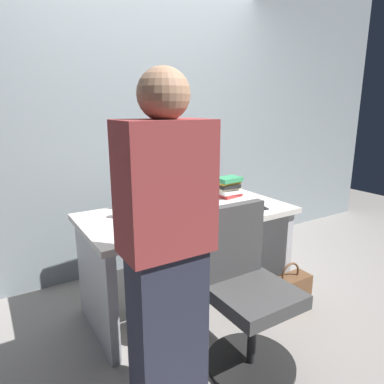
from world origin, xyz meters
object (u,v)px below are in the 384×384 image
at_px(office_chair, 247,296).
at_px(monitor, 168,172).
at_px(desk, 188,241).
at_px(cup_by_monitor, 120,211).
at_px(person_at_desk, 167,252).
at_px(keyboard, 198,213).
at_px(book_stack, 229,187).
at_px(handbag, 289,293).
at_px(cup_near_keyboard, 130,218).
at_px(cell_phone, 260,207).
at_px(mouse, 231,206).

bearing_deg(office_chair, monitor, 91.25).
height_order(desk, cup_by_monitor, cup_by_monitor).
bearing_deg(person_at_desk, desk, 52.76).
bearing_deg(monitor, office_chair, -88.75).
relative_size(keyboard, book_stack, 1.93).
xyz_separation_m(desk, handbag, (0.60, -0.45, -0.38)).
distance_m(cup_near_keyboard, cell_phone, 0.97).
xyz_separation_m(keyboard, mouse, (0.28, -0.01, 0.01)).
height_order(person_at_desk, monitor, person_at_desk).
xyz_separation_m(office_chair, keyboard, (0.04, 0.58, 0.33)).
xyz_separation_m(keyboard, handbag, (0.58, -0.34, -0.62)).
bearing_deg(cup_near_keyboard, person_at_desk, -97.86).
height_order(keyboard, handbag, keyboard).
height_order(desk, mouse, mouse).
bearing_deg(person_at_desk, office_chair, 5.16).
height_order(person_at_desk, cell_phone, person_at_desk).
bearing_deg(monitor, handbag, -45.84).
xyz_separation_m(cell_phone, handbag, (0.10, -0.25, -0.62)).
bearing_deg(keyboard, cell_phone, -12.06).
height_order(cup_by_monitor, handbag, cup_by_monitor).
distance_m(desk, person_at_desk, 0.98).
bearing_deg(book_stack, person_at_desk, -139.28).
relative_size(desk, office_chair, 1.61).
bearing_deg(cup_near_keyboard, monitor, 34.13).
xyz_separation_m(book_stack, handbag, (0.11, -0.62, -0.70)).
xyz_separation_m(office_chair, cell_phone, (0.52, 0.48, 0.33)).
distance_m(keyboard, cup_near_keyboard, 0.49).
height_order(desk, office_chair, office_chair).
bearing_deg(cup_near_keyboard, desk, 9.12).
xyz_separation_m(office_chair, monitor, (-0.02, 0.90, 0.58)).
bearing_deg(monitor, cup_near_keyboard, -145.87).
height_order(cup_near_keyboard, book_stack, book_stack).
xyz_separation_m(keyboard, cell_phone, (0.48, -0.10, -0.01)).
bearing_deg(person_at_desk, handbag, 13.84).
relative_size(person_at_desk, keyboard, 3.81).
distance_m(monitor, cup_near_keyboard, 0.55).
xyz_separation_m(cup_by_monitor, book_stack, (0.96, 0.05, 0.04)).
bearing_deg(office_chair, cup_near_keyboard, 125.72).
xyz_separation_m(office_chair, person_at_desk, (-0.53, -0.05, 0.41)).
height_order(monitor, cup_by_monitor, monitor).
bearing_deg(cell_phone, cup_near_keyboard, -176.03).
distance_m(office_chair, monitor, 1.07).
height_order(monitor, book_stack, monitor).
xyz_separation_m(cup_by_monitor, handbag, (1.07, -0.56, -0.66)).
distance_m(person_at_desk, mouse, 1.06).
bearing_deg(cell_phone, book_stack, 102.62).
bearing_deg(cup_by_monitor, monitor, 13.34).
bearing_deg(keyboard, cup_near_keyboard, 175.18).
relative_size(cup_near_keyboard, cup_by_monitor, 1.12).
xyz_separation_m(desk, office_chair, (-0.03, -0.69, -0.09)).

